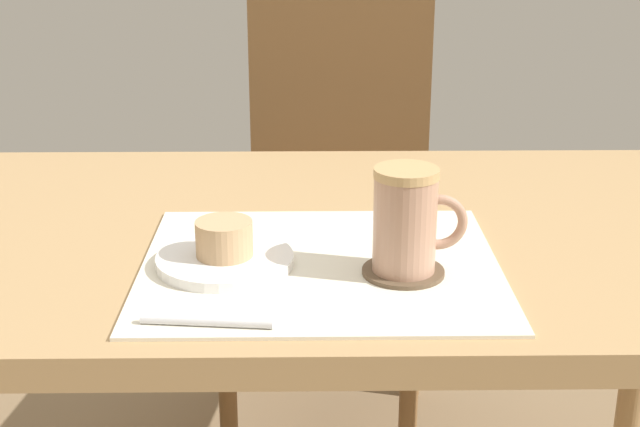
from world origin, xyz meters
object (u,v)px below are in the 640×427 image
(pastry, at_px, (224,238))
(wooden_chair, at_px, (333,195))
(pastry_plate, at_px, (225,260))
(dining_table, at_px, (296,284))
(coffee_mug, at_px, (407,220))

(pastry, bearing_deg, wooden_chair, 80.07)
(pastry_plate, distance_m, pastry, 0.03)
(dining_table, distance_m, pastry, 0.20)
(wooden_chair, bearing_deg, dining_table, 92.70)
(dining_table, xyz_separation_m, wooden_chair, (0.07, 0.70, -0.11))
(wooden_chair, relative_size, pastry_plate, 6.16)
(coffee_mug, bearing_deg, dining_table, 126.95)
(dining_table, height_order, coffee_mug, coffee_mug)
(dining_table, xyz_separation_m, pastry, (-0.08, -0.14, 0.12))
(pastry, bearing_deg, coffee_mug, -7.48)
(dining_table, bearing_deg, pastry, -119.69)
(dining_table, relative_size, coffee_mug, 10.97)
(pastry_plate, relative_size, coffee_mug, 1.33)
(pastry_plate, distance_m, coffee_mug, 0.21)
(pastry_plate, height_order, coffee_mug, coffee_mug)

